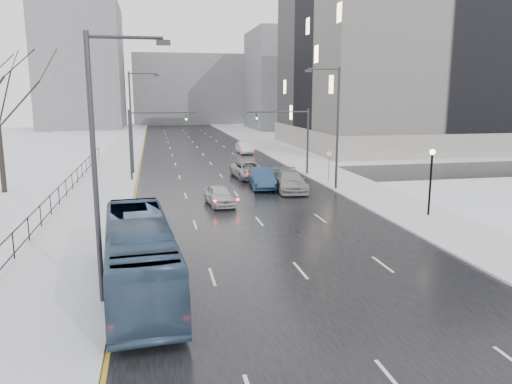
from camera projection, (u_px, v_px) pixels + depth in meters
road at (209, 161)px, 59.04m from camera, size 16.00×150.00×0.04m
cross_road at (223, 178)px, 47.51m from camera, size 130.00×10.00×0.04m
sidewalk_left at (117, 163)px, 56.97m from camera, size 5.00×150.00×0.16m
sidewalk_right at (294, 159)px, 61.09m from camera, size 5.00×150.00×0.16m
park_strip at (28, 166)px, 55.11m from camera, size 14.00×150.00×0.12m
tree_park_e at (5, 194)px, 40.10m from camera, size 9.45×9.45×13.50m
iron_fence at (33, 222)px, 27.48m from camera, size 0.06×70.00×1.30m
streetlight_r_mid at (335, 122)px, 40.34m from camera, size 2.95×0.25×10.00m
streetlight_l_near at (100, 158)px, 17.91m from camera, size 2.95×0.25×10.00m
streetlight_l_far at (133, 117)px, 48.67m from camera, size 2.95×0.25×10.00m
lamppost_r_mid at (431, 173)px, 31.80m from camera, size 0.36×0.36×4.28m
mast_signal_right at (297, 134)px, 48.15m from camera, size 6.10×0.33×6.50m
mast_signal_left at (142, 136)px, 45.28m from camera, size 6.10×0.33×6.50m
no_uturn_sign at (329, 157)px, 45.03m from camera, size 0.60×0.06×2.70m
civic_building at (430, 71)px, 75.29m from camera, size 41.00×31.00×24.80m
bldg_far_right at (303, 80)px, 115.29m from camera, size 24.00×20.00×22.00m
bldg_far_left at (81, 67)px, 114.51m from camera, size 18.00×22.00×28.00m
bldg_far_center at (191, 90)px, 135.00m from camera, size 30.00×18.00×18.00m
bus at (140, 256)px, 19.86m from camera, size 3.31×10.91×2.99m
sedan_center_near at (219, 195)px, 35.64m from camera, size 2.12×4.31×1.42m
sedan_right_near at (262, 178)px, 41.98m from camera, size 2.18×5.30×1.71m
sedan_right_cross at (249, 170)px, 47.10m from camera, size 3.06×5.74×1.53m
sedan_right_far at (290, 181)px, 40.77m from camera, size 2.74×5.84×1.65m
sedan_right_distant at (244, 148)px, 66.82m from camera, size 1.74×4.70×1.54m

